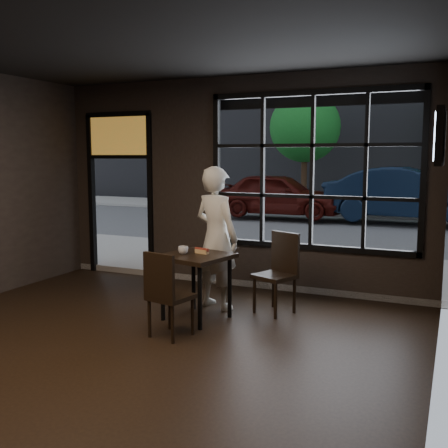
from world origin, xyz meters
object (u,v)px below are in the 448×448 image
at_px(chair_near, 171,294).
at_px(navy_car, 409,195).
at_px(cafe_table, 196,287).
at_px(man, 216,238).

height_order(chair_near, navy_car, navy_car).
xyz_separation_m(cafe_table, man, (0.01, 0.56, 0.53)).
distance_m(chair_near, navy_car, 11.21).
bearing_deg(cafe_table, navy_car, 93.80).
bearing_deg(chair_near, cafe_table, -76.08).
distance_m(man, navy_car, 9.98).
distance_m(chair_near, man, 1.32).
xyz_separation_m(man, navy_car, (1.62, 9.85, -0.05)).
bearing_deg(man, cafe_table, 107.07).
height_order(chair_near, man, man).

